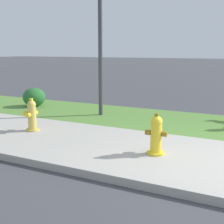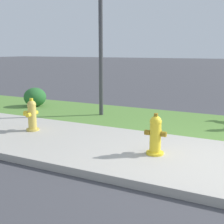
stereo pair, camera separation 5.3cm
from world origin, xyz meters
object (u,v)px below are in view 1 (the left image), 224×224
shrub_bush_far_verge (34,97)px  fire_hydrant_by_grass_verge (32,116)px  street_lamp (100,7)px  fire_hydrant_across_street (156,135)px

shrub_bush_far_verge → fire_hydrant_by_grass_verge: bearing=-50.2°
fire_hydrant_by_grass_verge → street_lamp: (0.50, 2.17, 2.47)m
street_lamp → fire_hydrant_by_grass_verge: bearing=-102.9°
street_lamp → shrub_bush_far_verge: size_ratio=6.11×
fire_hydrant_by_grass_verge → shrub_bush_far_verge: 3.08m
street_lamp → shrub_bush_far_verge: street_lamp is taller
fire_hydrant_by_grass_verge → fire_hydrant_across_street: 2.92m
shrub_bush_far_verge → fire_hydrant_across_street: bearing=-28.3°
street_lamp → shrub_bush_far_verge: 3.53m
street_lamp → shrub_bush_far_verge: bearing=175.6°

